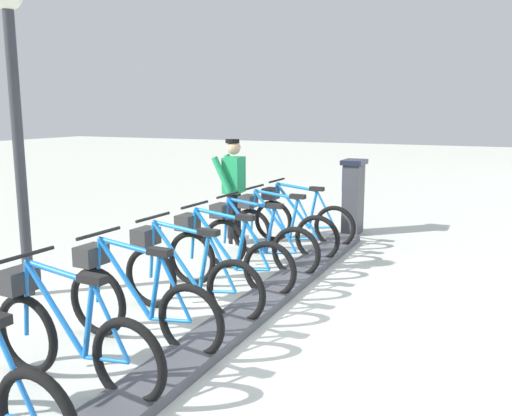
{
  "coord_description": "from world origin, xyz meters",
  "views": [
    {
      "loc": [
        -2.32,
        4.79,
        2.1
      ],
      "look_at": [
        0.5,
        -1.27,
        0.9
      ],
      "focal_mm": 38.14,
      "sensor_mm": 36.0,
      "label": 1
    }
  ],
  "objects_px": {
    "bike_docked_0": "(299,218)",
    "bike_docked_6": "(67,334)",
    "bike_docked_1": "(278,228)",
    "bike_docked_4": "(185,275)",
    "bike_docked_2": "(254,240)",
    "bike_docked_3": "(224,255)",
    "bike_docked_5": "(135,300)",
    "lamp_post": "(14,91)",
    "worker_near_rack": "(233,187)",
    "payment_kiosk": "(353,195)"
  },
  "relations": [
    {
      "from": "bike_docked_0",
      "to": "bike_docked_1",
      "type": "relative_size",
      "value": 1.0
    },
    {
      "from": "bike_docked_2",
      "to": "bike_docked_1",
      "type": "bearing_deg",
      "value": -90.0
    },
    {
      "from": "payment_kiosk",
      "to": "bike_docked_4",
      "type": "xyz_separation_m",
      "value": [
        0.57,
        4.46,
        -0.24
      ]
    },
    {
      "from": "bike_docked_6",
      "to": "worker_near_rack",
      "type": "xyz_separation_m",
      "value": [
        0.98,
        -4.66,
        0.48
      ]
    },
    {
      "from": "bike_docked_1",
      "to": "worker_near_rack",
      "type": "distance_m",
      "value": 1.19
    },
    {
      "from": "payment_kiosk",
      "to": "bike_docked_3",
      "type": "xyz_separation_m",
      "value": [
        0.57,
        3.62,
        -0.24
      ]
    },
    {
      "from": "payment_kiosk",
      "to": "bike_docked_3",
      "type": "distance_m",
      "value": 3.67
    },
    {
      "from": "bike_docked_2",
      "to": "lamp_post",
      "type": "xyz_separation_m",
      "value": [
        1.97,
        1.92,
        1.88
      ]
    },
    {
      "from": "bike_docked_2",
      "to": "bike_docked_3",
      "type": "bearing_deg",
      "value": 90.0
    },
    {
      "from": "bike_docked_1",
      "to": "bike_docked_5",
      "type": "relative_size",
      "value": 1.0
    },
    {
      "from": "bike_docked_5",
      "to": "bike_docked_6",
      "type": "height_order",
      "value": "same"
    },
    {
      "from": "payment_kiosk",
      "to": "bike_docked_2",
      "type": "distance_m",
      "value": 2.85
    },
    {
      "from": "bike_docked_3",
      "to": "lamp_post",
      "type": "relative_size",
      "value": 0.5
    },
    {
      "from": "bike_docked_6",
      "to": "lamp_post",
      "type": "bearing_deg",
      "value": -35.93
    },
    {
      "from": "bike_docked_4",
      "to": "lamp_post",
      "type": "bearing_deg",
      "value": 7.0
    },
    {
      "from": "bike_docked_1",
      "to": "bike_docked_3",
      "type": "bearing_deg",
      "value": 90.0
    },
    {
      "from": "bike_docked_4",
      "to": "lamp_post",
      "type": "height_order",
      "value": "lamp_post"
    },
    {
      "from": "bike_docked_0",
      "to": "bike_docked_4",
      "type": "distance_m",
      "value": 3.35
    },
    {
      "from": "bike_docked_3",
      "to": "bike_docked_4",
      "type": "distance_m",
      "value": 0.84
    },
    {
      "from": "bike_docked_0",
      "to": "bike_docked_2",
      "type": "relative_size",
      "value": 1.0
    },
    {
      "from": "lamp_post",
      "to": "bike_docked_3",
      "type": "bearing_deg",
      "value": -151.35
    },
    {
      "from": "bike_docked_4",
      "to": "bike_docked_1",
      "type": "bearing_deg",
      "value": -90.0
    },
    {
      "from": "bike_docked_5",
      "to": "bike_docked_4",
      "type": "bearing_deg",
      "value": -90.0
    },
    {
      "from": "bike_docked_2",
      "to": "lamp_post",
      "type": "height_order",
      "value": "lamp_post"
    },
    {
      "from": "bike_docked_4",
      "to": "payment_kiosk",
      "type": "bearing_deg",
      "value": -97.31
    },
    {
      "from": "bike_docked_0",
      "to": "bike_docked_4",
      "type": "xyz_separation_m",
      "value": [
        0.0,
        3.35,
        0.0
      ]
    },
    {
      "from": "bike_docked_0",
      "to": "bike_docked_6",
      "type": "height_order",
      "value": "same"
    },
    {
      "from": "bike_docked_2",
      "to": "lamp_post",
      "type": "relative_size",
      "value": 0.5
    },
    {
      "from": "bike_docked_1",
      "to": "lamp_post",
      "type": "distance_m",
      "value": 3.87
    },
    {
      "from": "payment_kiosk",
      "to": "lamp_post",
      "type": "xyz_separation_m",
      "value": [
        2.55,
        4.7,
        1.64
      ]
    },
    {
      "from": "bike_docked_0",
      "to": "lamp_post",
      "type": "bearing_deg",
      "value": 61.18
    },
    {
      "from": "bike_docked_5",
      "to": "lamp_post",
      "type": "distance_m",
      "value": 2.79
    },
    {
      "from": "bike_docked_5",
      "to": "worker_near_rack",
      "type": "xyz_separation_m",
      "value": [
        0.98,
        -3.82,
        0.48
      ]
    },
    {
      "from": "bike_docked_1",
      "to": "worker_near_rack",
      "type": "height_order",
      "value": "worker_near_rack"
    },
    {
      "from": "bike_docked_2",
      "to": "worker_near_rack",
      "type": "bearing_deg",
      "value": -53.32
    },
    {
      "from": "bike_docked_2",
      "to": "worker_near_rack",
      "type": "xyz_separation_m",
      "value": [
        0.98,
        -1.31,
        0.48
      ]
    },
    {
      "from": "bike_docked_0",
      "to": "lamp_post",
      "type": "xyz_separation_m",
      "value": [
        1.97,
        3.59,
        1.88
      ]
    },
    {
      "from": "bike_docked_4",
      "to": "bike_docked_6",
      "type": "distance_m",
      "value": 1.67
    },
    {
      "from": "lamp_post",
      "to": "bike_docked_0",
      "type": "bearing_deg",
      "value": -118.82
    },
    {
      "from": "bike_docked_4",
      "to": "worker_near_rack",
      "type": "bearing_deg",
      "value": -71.88
    },
    {
      "from": "bike_docked_1",
      "to": "bike_docked_4",
      "type": "distance_m",
      "value": 2.51
    },
    {
      "from": "bike_docked_1",
      "to": "bike_docked_4",
      "type": "height_order",
      "value": "same"
    },
    {
      "from": "bike_docked_2",
      "to": "bike_docked_3",
      "type": "height_order",
      "value": "same"
    },
    {
      "from": "lamp_post",
      "to": "payment_kiosk",
      "type": "bearing_deg",
      "value": -118.44
    },
    {
      "from": "worker_near_rack",
      "to": "payment_kiosk",
      "type": "bearing_deg",
      "value": -136.41
    },
    {
      "from": "bike_docked_3",
      "to": "bike_docked_4",
      "type": "height_order",
      "value": "same"
    },
    {
      "from": "payment_kiosk",
      "to": "worker_near_rack",
      "type": "bearing_deg",
      "value": 43.59
    },
    {
      "from": "bike_docked_1",
      "to": "worker_near_rack",
      "type": "bearing_deg",
      "value": -25.92
    },
    {
      "from": "bike_docked_5",
      "to": "bike_docked_6",
      "type": "xyz_separation_m",
      "value": [
        0.0,
        0.84,
        0.0
      ]
    },
    {
      "from": "bike_docked_0",
      "to": "bike_docked_6",
      "type": "bearing_deg",
      "value": 90.0
    }
  ]
}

